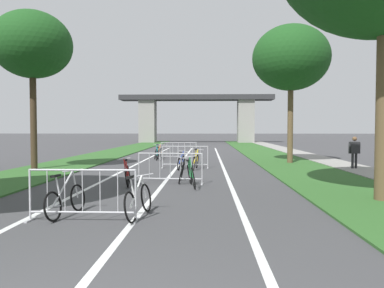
% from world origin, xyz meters
% --- Properties ---
extents(grass_verge_left, '(3.29, 58.78, 0.05)m').
position_xyz_m(grass_verge_left, '(-5.72, 24.05, 0.03)').
color(grass_verge_left, '#2D5B26').
rests_on(grass_verge_left, ground).
extents(grass_verge_right, '(3.29, 58.78, 0.05)m').
position_xyz_m(grass_verge_right, '(5.72, 24.05, 0.03)').
color(grass_verge_right, '#2D5B26').
rests_on(grass_verge_right, ground).
extents(sidewalk_path_right, '(1.79, 58.78, 0.08)m').
position_xyz_m(sidewalk_path_right, '(8.26, 24.05, 0.04)').
color(sidewalk_path_right, gray).
rests_on(sidewalk_path_right, ground).
extents(lane_stripe_center, '(0.14, 34.01, 0.01)m').
position_xyz_m(lane_stripe_center, '(0.00, 17.00, 0.00)').
color(lane_stripe_center, silver).
rests_on(lane_stripe_center, ground).
extents(lane_stripe_right_lane, '(0.14, 34.01, 0.01)m').
position_xyz_m(lane_stripe_right_lane, '(2.24, 17.00, 0.00)').
color(lane_stripe_right_lane, silver).
rests_on(lane_stripe_right_lane, ground).
extents(lane_stripe_left_lane, '(0.14, 34.01, 0.01)m').
position_xyz_m(lane_stripe_left_lane, '(-2.24, 17.00, 0.00)').
color(lane_stripe_left_lane, silver).
rests_on(lane_stripe_left_lane, ground).
extents(overpass_bridge, '(20.57, 3.12, 6.40)m').
position_xyz_m(overpass_bridge, '(0.00, 48.58, 4.21)').
color(overpass_bridge, '#2D2D30').
rests_on(overpass_bridge, ground).
extents(tree_left_oak_near, '(3.50, 3.50, 7.09)m').
position_xyz_m(tree_left_oak_near, '(-6.32, 14.12, 5.57)').
color(tree_left_oak_near, '#3D2D1E').
rests_on(tree_left_oak_near, ground).
extents(tree_right_pine_near, '(4.08, 4.08, 7.36)m').
position_xyz_m(tree_right_pine_near, '(5.90, 17.83, 5.61)').
color(tree_right_pine_near, brown).
rests_on(tree_right_pine_near, ground).
extents(crowd_barrier_nearest, '(2.21, 0.45, 1.05)m').
position_xyz_m(crowd_barrier_nearest, '(-1.03, 4.92, 0.52)').
color(crowd_barrier_nearest, '#ADADB2').
rests_on(crowd_barrier_nearest, ground).
extents(crowd_barrier_second, '(2.22, 0.56, 1.05)m').
position_xyz_m(crowd_barrier_second, '(0.23, 10.07, 0.52)').
color(crowd_barrier_second, '#ADADB2').
rests_on(crowd_barrier_second, ground).
extents(crowd_barrier_third, '(2.22, 0.52, 1.05)m').
position_xyz_m(crowd_barrier_third, '(0.43, 15.23, 0.52)').
color(crowd_barrier_third, '#ADADB2').
rests_on(crowd_barrier_third, ground).
extents(crowd_barrier_fourth, '(2.21, 0.47, 1.05)m').
position_xyz_m(crowd_barrier_fourth, '(-0.27, 20.38, 0.52)').
color(crowd_barrier_fourth, '#ADADB2').
rests_on(crowd_barrier_fourth, ground).
extents(bicycle_teal_0, '(0.52, 1.68, 0.93)m').
position_xyz_m(bicycle_teal_0, '(-1.55, 19.81, 0.36)').
color(bicycle_teal_0, black).
rests_on(bicycle_teal_0, ground).
extents(bicycle_white_1, '(0.55, 1.69, 0.91)m').
position_xyz_m(bicycle_white_1, '(0.03, 5.28, 0.36)').
color(bicycle_white_1, black).
rests_on(bicycle_white_1, ground).
extents(bicycle_yellow_2, '(0.55, 1.68, 0.97)m').
position_xyz_m(bicycle_yellow_2, '(0.94, 14.75, 0.38)').
color(bicycle_yellow_2, black).
rests_on(bicycle_yellow_2, ground).
extents(bicycle_green_3, '(0.46, 1.76, 1.04)m').
position_xyz_m(bicycle_green_3, '(0.96, 9.47, 0.39)').
color(bicycle_green_3, black).
rests_on(bicycle_green_3, ground).
extents(bicycle_orange_4, '(0.55, 1.74, 0.94)m').
position_xyz_m(bicycle_orange_4, '(-1.51, 20.79, 0.37)').
color(bicycle_orange_4, black).
rests_on(bicycle_orange_4, ground).
extents(bicycle_red_5, '(0.42, 1.69, 0.96)m').
position_xyz_m(bicycle_red_5, '(-1.14, 9.70, 0.35)').
color(bicycle_red_5, black).
rests_on(bicycle_red_5, ground).
extents(bicycle_black_6, '(0.49, 1.70, 0.92)m').
position_xyz_m(bicycle_black_6, '(0.59, 10.61, 0.37)').
color(bicycle_black_6, black).
rests_on(bicycle_black_6, ground).
extents(bicycle_silver_7, '(0.50, 1.60, 0.97)m').
position_xyz_m(bicycle_silver_7, '(-1.53, 5.33, 0.36)').
color(bicycle_silver_7, black).
rests_on(bicycle_silver_7, ground).
extents(bicycle_blue_8, '(0.46, 1.56, 0.84)m').
position_xyz_m(bicycle_blue_8, '(0.27, 14.74, 0.34)').
color(bicycle_blue_8, black).
rests_on(bicycle_blue_8, ground).
extents(pedestrian_strolling, '(0.55, 0.30, 1.51)m').
position_xyz_m(pedestrian_strolling, '(8.10, 14.72, 0.92)').
color(pedestrian_strolling, '#262628').
rests_on(pedestrian_strolling, ground).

